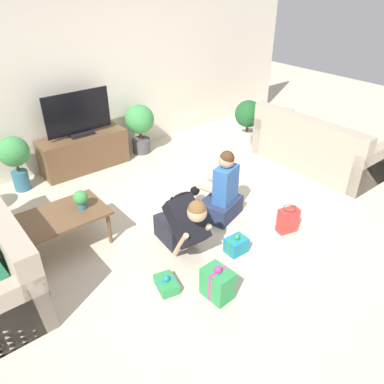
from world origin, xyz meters
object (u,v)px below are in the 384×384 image
tv_console (84,152)px  gift_box_b (236,245)px  potted_plant_corner_right (248,117)px  tabletop_plant (81,199)px  gift_box_a (167,284)px  coffee_table (62,218)px  gift_bag_a (288,220)px  potted_plant_back_left (15,156)px  gift_box_c (217,283)px  sofa_right (315,149)px  person_sitting (223,193)px  dog (185,197)px  person_kneeling (183,224)px  potted_plant_back_right (140,124)px  tv (78,116)px

tv_console → gift_box_b: bearing=-82.1°
potted_plant_corner_right → tabletop_plant: size_ratio=3.56×
tv_console → gift_box_a: size_ratio=4.35×
coffee_table → gift_bag_a: 2.65m
potted_plant_back_left → gift_box_b: potted_plant_back_left is taller
coffee_table → gift_box_a: 1.42m
potted_plant_back_left → tabletop_plant: (0.22, -1.68, 0.03)m
tabletop_plant → gift_box_c: bearing=-69.8°
sofa_right → person_sitting: person_sitting is taller
gift_box_c → potted_plant_corner_right: bearing=39.9°
dog → gift_bag_a: gift_bag_a is taller
gift_box_b → coffee_table: bearing=138.2°
sofa_right → dog: size_ratio=3.90×
potted_plant_back_left → person_kneeling: potted_plant_back_left is taller
dog → gift_bag_a: size_ratio=1.52×
potted_plant_back_right → gift_box_b: size_ratio=3.49×
dog → tv: bearing=19.1°
tv_console → gift_bag_a: tv_console is taller
coffee_table → gift_box_a: coffee_table is taller
sofa_right → person_sitting: (-2.12, -0.12, 0.03)m
person_kneeling → tabletop_plant: bearing=136.9°
sofa_right → potted_plant_corner_right: size_ratio=2.52×
gift_bag_a → gift_box_a: bearing=175.3°
sofa_right → tabletop_plant: (-3.70, 0.53, 0.25)m
dog → gift_box_c: (-0.72, -1.44, -0.02)m
tv_console → person_sitting: (0.78, -2.38, 0.06)m
gift_box_a → potted_plant_back_right: bearing=62.1°
coffee_table → sofa_right: bearing=-8.1°
potted_plant_back_right → gift_bag_a: bearing=-87.0°
potted_plant_corner_right → tabletop_plant: (-3.55, -0.82, 0.07)m
gift_box_a → sofa_right: bearing=11.8°
person_kneeling → gift_box_a: size_ratio=2.68×
gift_box_c → gift_bag_a: bearing=10.3°
sofa_right → gift_box_c: 3.29m
gift_box_c → gift_bag_a: size_ratio=1.13×
tv → potted_plant_corner_right: (2.75, -0.92, -0.38)m
tv → person_sitting: 2.56m
sofa_right → person_kneeling: bearing=96.6°
potted_plant_corner_right → tabletop_plant: 3.64m
potted_plant_back_left → gift_box_b: bearing=-64.0°
coffee_table → person_sitting: person_sitting is taller
person_kneeling → gift_bag_a: size_ratio=2.46×
coffee_table → potted_plant_back_left: bearing=89.4°
gift_box_a → gift_box_b: bearing=-1.9°
tv_console → person_kneeling: 2.61m
potted_plant_corner_right → person_sitting: (-1.97, -1.47, -0.15)m
potted_plant_back_left → tv_console: bearing=2.8°
potted_plant_back_right → gift_box_b: potted_plant_back_right is taller
person_sitting → gift_bag_a: person_sitting is taller
coffee_table → tv_console: 2.00m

